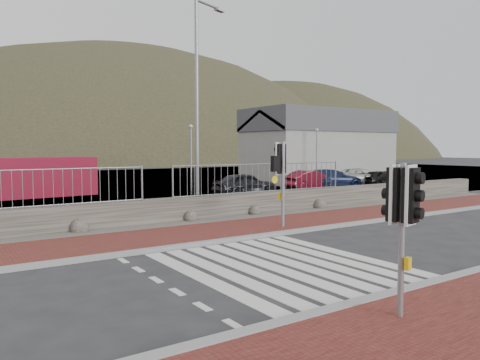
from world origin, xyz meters
TOP-DOWN VIEW (x-y plane):
  - ground at (0.00, 0.00)m, footprint 220.00×220.00m
  - sidewalk_far at (0.00, 4.50)m, footprint 40.00×3.00m
  - kerb_near at (0.00, -3.00)m, footprint 40.00×0.25m
  - kerb_far at (0.00, 3.00)m, footprint 40.00×0.25m
  - zebra_crossing at (-0.00, 0.00)m, footprint 4.62×5.60m
  - gravel_strip at (0.00, 6.50)m, footprint 40.00×1.50m
  - stone_wall at (0.00, 7.30)m, footprint 40.00×0.60m
  - railing at (0.00, 7.15)m, footprint 18.07×0.07m
  - quay at (0.00, 27.90)m, footprint 120.00×40.00m
  - harbor_building at (20.00, 19.90)m, footprint 12.20×6.20m
  - hills_backdrop at (6.74, 87.90)m, footprint 254.00×90.00m
  - traffic_signal_near at (-0.67, -3.85)m, footprint 0.41×0.30m
  - traffic_signal_far at (3.11, 3.84)m, footprint 0.71×0.27m
  - streetlight at (2.29, 8.15)m, footprint 1.76×0.84m
  - shipping_container at (-1.34, 19.84)m, footprint 5.51×2.69m
  - car_a at (8.41, 13.80)m, footprint 3.93×1.72m
  - car_b at (14.19, 14.53)m, footprint 3.79×1.36m
  - car_c at (15.99, 14.39)m, footprint 4.78×2.87m
  - car_d at (19.43, 14.83)m, footprint 4.90×3.24m
  - car_e at (20.51, 13.95)m, footprint 3.37×1.42m

SIDE VIEW (x-z plane):
  - hills_backdrop at x=6.74m, z-range -73.05..26.95m
  - ground at x=0.00m, z-range 0.00..0.00m
  - quay at x=0.00m, z-range -0.25..0.25m
  - zebra_crossing at x=0.00m, z-range 0.00..0.01m
  - gravel_strip at x=0.00m, z-range 0.00..0.06m
  - sidewalk_far at x=0.00m, z-range 0.00..0.08m
  - kerb_near at x=0.00m, z-range -0.01..0.11m
  - kerb_far at x=0.00m, z-range -0.01..0.11m
  - stone_wall at x=0.00m, z-range 0.00..0.90m
  - car_e at x=20.51m, z-range 0.00..1.14m
  - car_b at x=14.19m, z-range 0.00..1.24m
  - car_d at x=19.43m, z-range 0.00..1.25m
  - car_c at x=15.99m, z-range 0.00..1.30m
  - car_a at x=8.41m, z-range 0.00..1.32m
  - shipping_container at x=-1.34m, z-range 0.00..2.22m
  - railing at x=0.00m, z-range 1.21..2.43m
  - traffic_signal_near at x=-0.67m, z-range 0.56..3.11m
  - traffic_signal_far at x=3.11m, z-range 0.67..3.66m
  - harbor_building at x=20.00m, z-range 0.03..5.83m
  - streetlight at x=2.29m, z-range 0.55..9.25m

